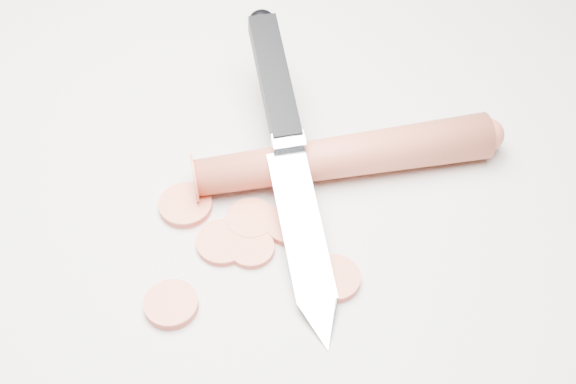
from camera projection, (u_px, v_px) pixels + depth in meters
The scene contains 10 objects.
ground at pixel (286, 187), 0.60m from camera, with size 2.40×2.40×0.00m, color beige.
carrot at pixel (344, 156), 0.59m from camera, with size 0.03×0.03×0.22m, color #C24D33.
carrot_slice_0 at pixel (223, 242), 0.56m from camera, with size 0.04×0.04×0.01m, color #E46541.
carrot_slice_1 at pixel (251, 248), 0.56m from camera, with size 0.03×0.03×0.01m, color #E46541.
carrot_slice_2 at pixel (251, 220), 0.57m from camera, with size 0.04×0.04×0.01m, color #E46541.
carrot_slice_3 at pixel (334, 279), 0.54m from camera, with size 0.04×0.04×0.01m, color #E46541.
carrot_slice_4 at pixel (290, 225), 0.57m from camera, with size 0.04×0.04×0.01m, color #E46541.
carrot_slice_5 at pixel (185, 205), 0.58m from camera, with size 0.04×0.04×0.01m, color #E46541.
carrot_slice_6 at pixel (171, 304), 0.53m from camera, with size 0.04×0.04×0.01m, color #E46541.
kitchen_knife at pixel (293, 160), 0.57m from camera, with size 0.19×0.23×0.07m, color silver, non-canonical shape.
Camera 1 is at (0.18, -0.33, 0.46)m, focal length 50.00 mm.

